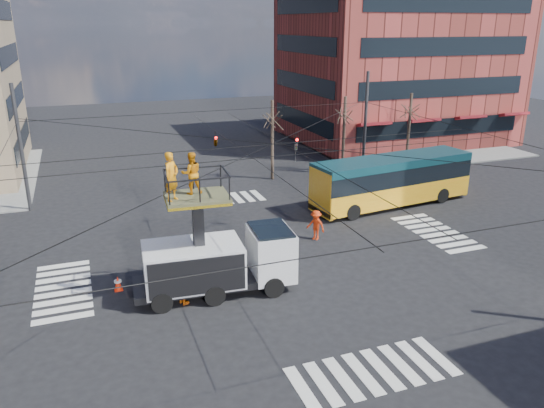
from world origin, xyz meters
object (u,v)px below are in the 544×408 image
at_px(utility_truck, 218,248).
at_px(city_bus, 392,180).
at_px(flagger, 316,225).
at_px(worker_ground, 182,285).
at_px(traffic_cone, 118,283).

height_order(utility_truck, city_bus, utility_truck).
xyz_separation_m(city_bus, flagger, (-7.10, -3.68, -0.88)).
bearing_deg(worker_ground, utility_truck, -93.07).
height_order(traffic_cone, worker_ground, worker_ground).
relative_size(utility_truck, flagger, 4.25).
height_order(utility_truck, flagger, utility_truck).
xyz_separation_m(city_bus, traffic_cone, (-17.85, -5.97, -1.39)).
xyz_separation_m(utility_truck, flagger, (6.54, 3.95, -1.25)).
height_order(city_bus, traffic_cone, city_bus).
height_order(utility_truck, worker_ground, utility_truck).
distance_m(utility_truck, traffic_cone, 4.85).
bearing_deg(flagger, worker_ground, -95.81).
xyz_separation_m(worker_ground, flagger, (8.25, 4.53, -0.06)).
bearing_deg(flagger, traffic_cone, -112.53).
relative_size(utility_truck, city_bus, 0.63).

